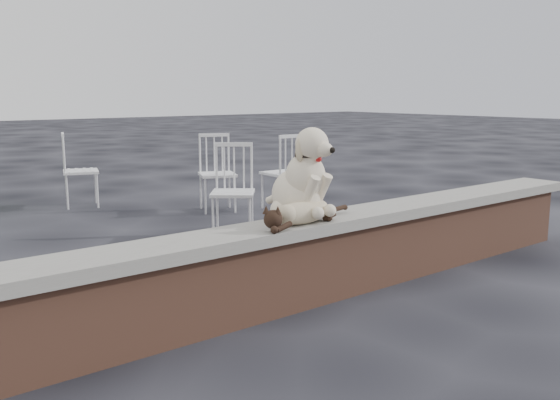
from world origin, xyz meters
TOP-DOWN VIEW (x-y plane):
  - ground at (0.00, 0.00)m, footprint 60.00×60.00m
  - brick_wall at (0.00, 0.00)m, footprint 6.00×0.30m
  - capstone at (0.00, 0.00)m, footprint 6.20×0.40m
  - dog at (-0.05, 0.08)m, footprint 0.49×0.61m
  - cat at (-0.13, -0.07)m, footprint 1.06×0.37m
  - chair_b at (0.64, 1.90)m, footprint 0.79×0.79m
  - chair_e at (0.07, 4.49)m, footprint 0.71×0.71m
  - chair_c at (1.98, 2.77)m, footprint 0.57×0.57m
  - chair_d at (1.27, 3.16)m, footprint 0.73×0.73m

SIDE VIEW (x-z plane):
  - ground at x=0.00m, z-range 0.00..0.00m
  - brick_wall at x=0.00m, z-range 0.00..0.50m
  - chair_b at x=0.64m, z-range 0.00..0.94m
  - chair_e at x=0.07m, z-range 0.00..0.94m
  - chair_c at x=1.98m, z-range 0.00..0.94m
  - chair_d at x=1.27m, z-range 0.00..0.94m
  - capstone at x=0.00m, z-range 0.50..0.58m
  - cat at x=-0.13m, z-range 0.58..0.76m
  - dog at x=-0.05m, z-range 0.58..1.23m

